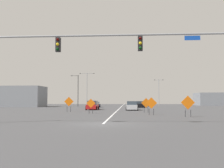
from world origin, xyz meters
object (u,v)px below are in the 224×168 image
traffic_signal_assembly (63,50)px  car_blue_approaching (96,105)px  construction_sign_left_lane (188,103)px  car_black_passing (139,104)px  street_lamp_near_left (159,90)px  construction_sign_median_near (146,103)px  car_red_mid (93,105)px  construction_sign_median_far (69,102)px  car_silver_far (132,106)px  construction_sign_right_lane (151,104)px  street_lamp_near_right (87,86)px  street_lamp_far_left (77,89)px  construction_sign_left_shoulder (91,104)px  car_white_near (147,104)px

traffic_signal_assembly → car_blue_approaching: (-2.91, 40.85, -4.75)m
construction_sign_left_lane → car_black_passing: size_ratio=0.46×
street_lamp_near_left → construction_sign_median_near: (-7.06, -46.47, -3.50)m
traffic_signal_assembly → car_red_mid: (-1.45, 25.84, -4.61)m
construction_sign_median_far → car_silver_far: construction_sign_median_far is taller
construction_sign_right_lane → construction_sign_median_near: size_ratio=1.02×
street_lamp_near_right → construction_sign_median_far: size_ratio=4.57×
construction_sign_median_near → car_blue_approaching: bearing=112.2°
construction_sign_median_near → street_lamp_far_left: bearing=116.3°
construction_sign_left_lane → car_red_mid: size_ratio=0.47×
construction_sign_left_shoulder → street_lamp_near_right: bearing=100.0°
street_lamp_near_right → car_black_passing: (14.71, -19.02, -5.04)m
car_black_passing → car_blue_approaching: 10.22m
construction_sign_median_far → construction_sign_left_shoulder: (3.67, -3.73, -0.18)m
traffic_signal_assembly → car_silver_far: size_ratio=4.03×
construction_sign_median_near → car_white_near: 32.94m
street_lamp_near_left → car_silver_far: (-8.87, -38.61, -4.05)m
street_lamp_near_right → construction_sign_left_lane: size_ratio=4.53×
traffic_signal_assembly → street_lamp_near_right: (-7.66, 57.55, 0.37)m
car_white_near → car_blue_approaching: size_ratio=1.01×
construction_sign_left_lane → construction_sign_median_near: bearing=113.2°
traffic_signal_assembly → construction_sign_left_lane: (10.71, 7.95, -3.99)m
street_lamp_near_left → street_lamp_near_right: size_ratio=0.83×
car_white_near → construction_sign_left_shoulder: bearing=-104.7°
traffic_signal_assembly → construction_sign_median_near: size_ratio=9.27×
car_white_near → construction_sign_right_lane: bearing=-93.1°
construction_sign_median_far → car_red_mid: 8.76m
construction_sign_median_far → construction_sign_median_near: 10.76m
street_lamp_far_left → construction_sign_right_lane: 40.49m
street_lamp_near_right → construction_sign_median_far: street_lamp_near_right is taller
traffic_signal_assembly → construction_sign_left_shoulder: size_ratio=9.78×
street_lamp_near_right → construction_sign_left_lane: 53.07m
car_silver_far → car_white_near: bearing=80.7°
street_lamp_near_left → construction_sign_right_lane: 52.38m
car_white_near → car_black_passing: size_ratio=0.98×
car_black_passing → car_blue_approaching: car_black_passing is taller
street_lamp_far_left → construction_sign_median_near: 35.55m
traffic_signal_assembly → car_white_near: size_ratio=3.94×
car_white_near → car_red_mid: bearing=-114.8°
construction_sign_median_far → street_lamp_far_left: bearing=99.2°
car_white_near → car_black_passing: car_black_passing is taller
street_lamp_far_left → construction_sign_median_far: (4.99, -30.73, -3.15)m
construction_sign_median_near → car_black_passing: (-0.05, 22.15, -0.55)m
street_lamp_near_left → car_black_passing: street_lamp_near_left is taller
street_lamp_near_left → construction_sign_median_near: 47.13m
traffic_signal_assembly → construction_sign_right_lane: bearing=56.4°
street_lamp_near_left → construction_sign_left_lane: size_ratio=3.75×
construction_sign_median_near → construction_sign_median_far: bearing=174.7°
construction_sign_left_shoulder → car_silver_far: size_ratio=0.41×
construction_sign_left_lane → car_white_near: 41.32m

